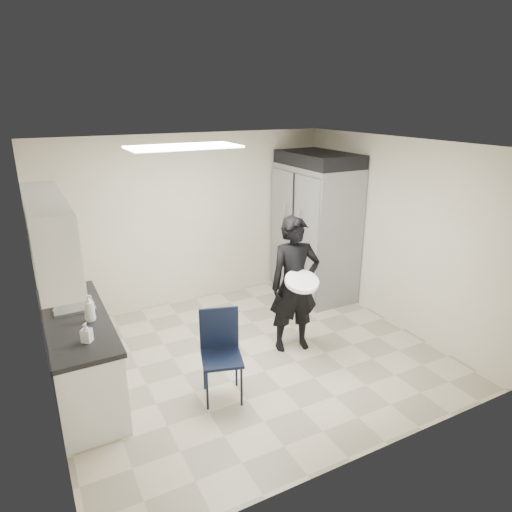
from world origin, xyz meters
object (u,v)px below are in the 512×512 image
lower_counter (81,357)px  man_tuxedo (294,285)px  commercial_fridge (315,232)px  folding_chair (222,359)px

lower_counter → man_tuxedo: (2.55, -0.26, 0.44)m
commercial_fridge → folding_chair: commercial_fridge is taller
folding_chair → commercial_fridge: bearing=54.1°
lower_counter → folding_chair: size_ratio=2.01×
man_tuxedo → folding_chair: bearing=-143.2°
folding_chair → man_tuxedo: bearing=40.7°
commercial_fridge → man_tuxedo: commercial_fridge is taller
commercial_fridge → folding_chair: size_ratio=2.22×
lower_counter → man_tuxedo: size_ratio=1.09×
folding_chair → man_tuxedo: man_tuxedo is taller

